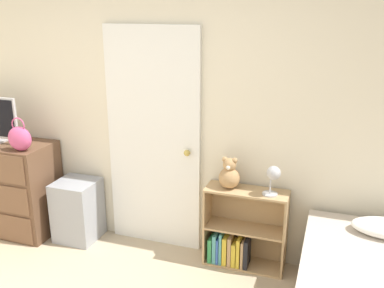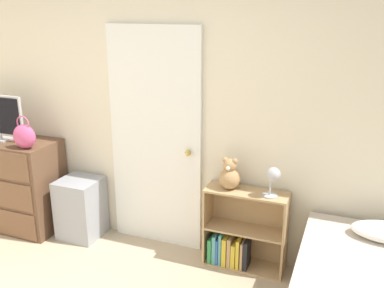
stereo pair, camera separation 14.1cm
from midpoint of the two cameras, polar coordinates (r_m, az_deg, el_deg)
wall_back at (r=3.82m, az=-5.30°, el=4.30°), size 10.00×0.06×2.55m
door_closed at (r=3.86m, az=-6.19°, el=0.41°), size 0.88×0.09×2.03m
dresser at (r=4.69m, az=-24.35°, el=-5.14°), size 1.01×0.50×0.92m
handbag at (r=4.17m, az=-22.89°, el=0.70°), size 0.23×0.14×0.31m
storage_bin at (r=4.33m, az=-15.89°, el=-8.47°), size 0.38×0.38×0.59m
bookshelf at (r=3.80m, az=5.28°, el=-12.09°), size 0.69×0.25×0.71m
teddy_bear at (r=3.57m, az=3.88°, el=-4.14°), size 0.18×0.18×0.27m
desk_lamp at (r=3.45m, az=9.62°, el=-4.18°), size 0.14×0.14×0.25m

